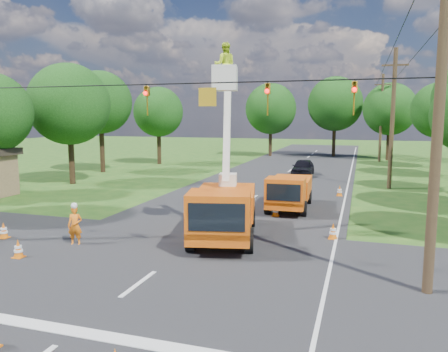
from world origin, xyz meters
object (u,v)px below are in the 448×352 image
(tree_far_b, at_px, (335,104))
(tree_far_c, at_px, (390,109))
(tree_left_e, at_px, (100,103))
(tree_right_e, at_px, (440,110))
(traffic_cone_8, at_px, (333,231))
(traffic_cone_2, at_px, (243,217))
(traffic_cone_7, at_px, (340,191))
(bucket_truck, at_px, (224,199))
(traffic_cone_3, at_px, (276,210))
(pole_right_mid, at_px, (392,118))
(pole_right_near, at_px, (438,121))
(second_truck, at_px, (289,191))
(tree_left_d, at_px, (69,104))
(distant_car, at_px, (303,167))
(traffic_cone_4, at_px, (18,249))
(traffic_cone_5, at_px, (4,231))
(tree_left_f, at_px, (158,112))
(pole_right_far, at_px, (381,117))
(ground_worker, at_px, (75,226))
(tree_far_a, at_px, (271,109))

(tree_far_b, height_order, tree_far_c, tree_far_b)
(tree_left_e, xyz_separation_m, tree_right_e, (30.60, 13.00, -0.68))
(traffic_cone_8, bearing_deg, tree_far_b, 93.52)
(traffic_cone_2, height_order, traffic_cone_7, same)
(tree_right_e, bearing_deg, bucket_truck, -112.28)
(traffic_cone_3, height_order, pole_right_mid, pole_right_mid)
(pole_right_near, relative_size, tree_far_c, 1.09)
(traffic_cone_3, height_order, tree_far_b, tree_far_b)
(second_truck, height_order, traffic_cone_8, second_truck)
(tree_left_d, height_order, tree_left_e, tree_left_e)
(distant_car, relative_size, tree_right_e, 0.50)
(second_truck, height_order, traffic_cone_4, second_truck)
(traffic_cone_5, height_order, traffic_cone_8, same)
(traffic_cone_8, xyz_separation_m, tree_left_f, (-20.26, 24.95, 5.33))
(tree_left_e, bearing_deg, pole_right_near, -41.01)
(tree_left_d, height_order, tree_far_c, tree_left_d)
(bucket_truck, distance_m, tree_far_c, 39.44)
(second_truck, relative_size, tree_far_b, 0.54)
(traffic_cone_3, distance_m, tree_left_d, 19.36)
(distant_car, distance_m, pole_right_far, 16.97)
(traffic_cone_2, xyz_separation_m, tree_left_e, (-17.92, 15.62, 6.13))
(bucket_truck, xyz_separation_m, pole_right_far, (7.52, 36.27, 3.36))
(pole_right_far, distance_m, tree_left_e, 31.08)
(traffic_cone_5, distance_m, pole_right_far, 42.71)
(ground_worker, height_order, traffic_cone_8, ground_worker)
(tree_left_d, bearing_deg, tree_left_f, 89.24)
(traffic_cone_2, bearing_deg, tree_far_b, 87.21)
(traffic_cone_3, distance_m, tree_far_a, 35.70)
(bucket_truck, relative_size, tree_left_d, 0.89)
(bucket_truck, distance_m, tree_left_f, 30.90)
(traffic_cone_5, height_order, tree_far_b, tree_far_b)
(traffic_cone_8, bearing_deg, tree_far_a, 105.41)
(traffic_cone_3, height_order, tree_left_f, tree_left_f)
(pole_right_far, distance_m, tree_far_a, 13.87)
(tree_far_c, bearing_deg, second_truck, -102.17)
(traffic_cone_8, distance_m, tree_far_b, 40.54)
(traffic_cone_7, relative_size, tree_left_d, 0.08)
(second_truck, distance_m, tree_far_b, 35.00)
(tree_far_c, bearing_deg, traffic_cone_8, -96.24)
(ground_worker, bearing_deg, traffic_cone_2, 25.36)
(distant_car, relative_size, traffic_cone_8, 6.07)
(bucket_truck, xyz_separation_m, distant_car, (0.60, 21.40, -1.02))
(traffic_cone_4, bearing_deg, bucket_truck, 36.23)
(tree_left_e, distance_m, tree_far_c, 33.04)
(traffic_cone_4, distance_m, tree_left_d, 19.50)
(traffic_cone_7, relative_size, tree_right_e, 0.08)
(traffic_cone_5, bearing_deg, traffic_cone_3, 36.35)
(second_truck, bearing_deg, bucket_truck, -106.49)
(traffic_cone_2, bearing_deg, traffic_cone_7, 66.18)
(traffic_cone_5, relative_size, tree_left_f, 0.08)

